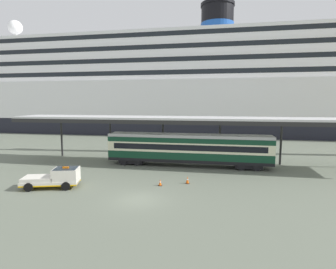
% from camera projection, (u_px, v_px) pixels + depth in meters
% --- Properties ---
extents(ground_plane, '(400.00, 400.00, 0.00)m').
position_uv_depth(ground_plane, '(139.00, 200.00, 22.63)').
color(ground_plane, '#616859').
extents(cruise_ship, '(176.03, 29.03, 34.18)m').
position_uv_depth(cruise_ship, '(172.00, 89.00, 76.32)').
color(cruise_ship, black).
rests_on(cruise_ship, ground).
extents(platform_canopy, '(47.13, 5.66, 6.26)m').
position_uv_depth(platform_canopy, '(189.00, 119.00, 34.34)').
color(platform_canopy, silver).
rests_on(platform_canopy, ground).
extents(train_carriage, '(20.65, 2.81, 4.11)m').
position_uv_depth(train_carriage, '(188.00, 148.00, 34.37)').
color(train_carriage, black).
rests_on(train_carriage, ground).
extents(service_truck, '(5.56, 3.39, 2.02)m').
position_uv_depth(service_truck, '(56.00, 177.00, 25.82)').
color(service_truck, silver).
rests_on(service_truck, ground).
extents(traffic_cone_near, '(0.36, 0.36, 0.64)m').
position_uv_depth(traffic_cone_near, '(160.00, 183.00, 26.45)').
color(traffic_cone_near, black).
rests_on(traffic_cone_near, ground).
extents(traffic_cone_mid, '(0.36, 0.36, 0.76)m').
position_uv_depth(traffic_cone_mid, '(187.00, 180.00, 27.13)').
color(traffic_cone_mid, black).
rests_on(traffic_cone_mid, ground).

